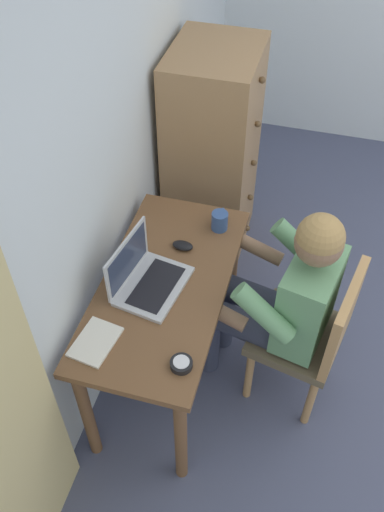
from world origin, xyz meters
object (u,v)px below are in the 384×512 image
object	(u,v)px
chair	(313,333)
person_seated	(281,296)
desk_clock	(181,364)
coffee_mug	(220,221)
notebook_pad	(95,342)
desk	(165,301)
laptop	(145,277)
dresser	(212,156)
computer_mouse	(183,246)

from	to	relation	value
chair	person_seated	bearing A→B (deg)	79.41
desk_clock	coffee_mug	distance (m)	0.81
chair	notebook_pad	distance (m)	1.02
desk	laptop	size ratio (longest dim) A/B	2.98
chair	desk_clock	xyz separation A→B (m)	(-0.49, 0.50, 0.28)
desk	person_seated	size ratio (longest dim) A/B	0.95
dresser	coffee_mug	size ratio (longest dim) A/B	10.92
chair	computer_mouse	bearing A→B (deg)	79.09
notebook_pad	desk	bearing A→B (deg)	-15.97
person_seated	notebook_pad	bearing A→B (deg)	126.94
laptop	notebook_pad	bearing A→B (deg)	164.73
dresser	computer_mouse	size ratio (longest dim) A/B	13.10
dresser	desk_clock	xyz separation A→B (m)	(-1.48, -0.24, 0.10)
notebook_pad	chair	bearing A→B (deg)	-52.38
desk	chair	size ratio (longest dim) A/B	1.29
desk	dresser	size ratio (longest dim) A/B	0.86
chair	notebook_pad	size ratio (longest dim) A/B	4.12
notebook_pad	coffee_mug	xyz separation A→B (m)	(0.79, -0.33, 0.04)
dresser	laptop	bearing A→B (deg)	178.61
desk	laptop	bearing A→B (deg)	111.87
dresser	computer_mouse	world-z (taller)	dresser
person_seated	desk	bearing A→B (deg)	104.74
chair	desk	bearing A→B (deg)	98.34
chair	desk_clock	world-z (taller)	chair
desk	computer_mouse	xyz separation A→B (m)	(0.23, -0.02, 0.14)
dresser	chair	world-z (taller)	dresser
chair	laptop	distance (m)	0.84
laptop	dresser	bearing A→B (deg)	-1.39
desk	computer_mouse	world-z (taller)	computer_mouse
dresser	laptop	xyz separation A→B (m)	(-1.12, 0.03, 0.14)
desk	person_seated	bearing A→B (deg)	-75.26
chair	notebook_pad	xyz separation A→B (m)	(-0.48, 0.86, 0.27)
chair	coffee_mug	bearing A→B (deg)	59.93
computer_mouse	desk_clock	distance (m)	0.65
dresser	person_seated	distance (m)	1.11
person_seated	notebook_pad	distance (m)	0.86
laptop	desk_clock	bearing A→B (deg)	-143.13
dresser	person_seated	world-z (taller)	dresser
dresser	person_seated	bearing A→B (deg)	-149.60
desk	desk_clock	xyz separation A→B (m)	(-0.39, -0.19, 0.14)
desk	desk_clock	size ratio (longest dim) A/B	12.46
desk	coffee_mug	bearing A→B (deg)	-20.34
laptop	notebook_pad	distance (m)	0.36
computer_mouse	coffee_mug	size ratio (longest dim) A/B	0.83
dresser	chair	bearing A→B (deg)	-143.24
person_seated	laptop	world-z (taller)	person_seated
laptop	coffee_mug	distance (m)	0.50
person_seated	coffee_mug	distance (m)	0.47
desk	dresser	xyz separation A→B (m)	(1.09, 0.05, 0.04)
desk	person_seated	distance (m)	0.53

